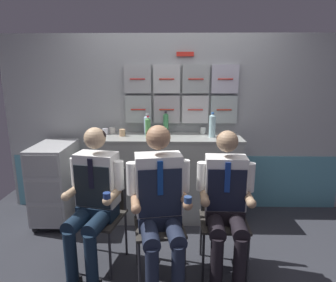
{
  "coord_description": "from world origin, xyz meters",
  "views": [
    {
      "loc": [
        -0.03,
        -2.16,
        1.71
      ],
      "look_at": [
        -0.08,
        0.48,
        1.08
      ],
      "focal_mm": 30.96,
      "sensor_mm": 36.0,
      "label": 1
    }
  ],
  "objects_px": {
    "folding_chair_near_trolley": "(223,208)",
    "water_bottle_blue_cap": "(148,127)",
    "crew_member_near_trolley": "(226,200)",
    "service_trolley": "(56,181)",
    "folding_chair_left": "(103,204)",
    "espresso_cup_small": "(122,132)",
    "crew_member_right": "(160,199)",
    "crew_member_left": "(93,195)",
    "folding_chair_right": "(158,212)"
  },
  "relations": [
    {
      "from": "crew_member_right",
      "to": "water_bottle_blue_cap",
      "type": "bearing_deg",
      "value": 99.47
    },
    {
      "from": "service_trolley",
      "to": "espresso_cup_small",
      "type": "relative_size",
      "value": 11.69
    },
    {
      "from": "crew_member_left",
      "to": "crew_member_near_trolley",
      "type": "relative_size",
      "value": 1.01
    },
    {
      "from": "crew_member_right",
      "to": "crew_member_near_trolley",
      "type": "xyz_separation_m",
      "value": [
        0.54,
        0.09,
        -0.04
      ]
    },
    {
      "from": "folding_chair_near_trolley",
      "to": "water_bottle_blue_cap",
      "type": "bearing_deg",
      "value": 130.19
    },
    {
      "from": "folding_chair_near_trolley",
      "to": "folding_chair_right",
      "type": "bearing_deg",
      "value": -170.46
    },
    {
      "from": "service_trolley",
      "to": "water_bottle_blue_cap",
      "type": "distance_m",
      "value": 1.23
    },
    {
      "from": "service_trolley",
      "to": "crew_member_right",
      "type": "relative_size",
      "value": 0.7
    },
    {
      "from": "folding_chair_near_trolley",
      "to": "crew_member_near_trolley",
      "type": "height_order",
      "value": "crew_member_near_trolley"
    },
    {
      "from": "crew_member_near_trolley",
      "to": "water_bottle_blue_cap",
      "type": "height_order",
      "value": "crew_member_near_trolley"
    },
    {
      "from": "service_trolley",
      "to": "crew_member_near_trolley",
      "type": "xyz_separation_m",
      "value": [
        1.79,
        -0.9,
        0.2
      ]
    },
    {
      "from": "folding_chair_right",
      "to": "crew_member_left",
      "type": "bearing_deg",
      "value": -178.07
    },
    {
      "from": "folding_chair_right",
      "to": "espresso_cup_small",
      "type": "height_order",
      "value": "espresso_cup_small"
    },
    {
      "from": "folding_chair_left",
      "to": "folding_chair_right",
      "type": "distance_m",
      "value": 0.53
    },
    {
      "from": "espresso_cup_small",
      "to": "folding_chair_near_trolley",
      "type": "bearing_deg",
      "value": -40.96
    },
    {
      "from": "folding_chair_right",
      "to": "folding_chair_near_trolley",
      "type": "bearing_deg",
      "value": 9.54
    },
    {
      "from": "crew_member_right",
      "to": "water_bottle_blue_cap",
      "type": "distance_m",
      "value": 1.19
    },
    {
      "from": "crew_member_near_trolley",
      "to": "service_trolley",
      "type": "bearing_deg",
      "value": 153.34
    },
    {
      "from": "crew_member_left",
      "to": "crew_member_near_trolley",
      "type": "bearing_deg",
      "value": -2.55
    },
    {
      "from": "crew_member_right",
      "to": "water_bottle_blue_cap",
      "type": "height_order",
      "value": "crew_member_right"
    },
    {
      "from": "crew_member_left",
      "to": "espresso_cup_small",
      "type": "relative_size",
      "value": 16.06
    },
    {
      "from": "crew_member_near_trolley",
      "to": "water_bottle_blue_cap",
      "type": "bearing_deg",
      "value": 125.14
    },
    {
      "from": "folding_chair_right",
      "to": "folding_chair_near_trolley",
      "type": "xyz_separation_m",
      "value": [
        0.57,
        0.1,
        0.0
      ]
    },
    {
      "from": "service_trolley",
      "to": "folding_chair_right",
      "type": "distance_m",
      "value": 1.48
    },
    {
      "from": "water_bottle_blue_cap",
      "to": "folding_chair_right",
      "type": "bearing_deg",
      "value": -80.62
    },
    {
      "from": "crew_member_near_trolley",
      "to": "espresso_cup_small",
      "type": "relative_size",
      "value": 15.9
    },
    {
      "from": "service_trolley",
      "to": "water_bottle_blue_cap",
      "type": "height_order",
      "value": "water_bottle_blue_cap"
    },
    {
      "from": "folding_chair_near_trolley",
      "to": "water_bottle_blue_cap",
      "type": "distance_m",
      "value": 1.27
    },
    {
      "from": "service_trolley",
      "to": "crew_member_near_trolley",
      "type": "distance_m",
      "value": 2.01
    },
    {
      "from": "service_trolley",
      "to": "espresso_cup_small",
      "type": "bearing_deg",
      "value": 12.07
    },
    {
      "from": "service_trolley",
      "to": "folding_chair_near_trolley",
      "type": "relative_size",
      "value": 1.06
    },
    {
      "from": "crew_member_near_trolley",
      "to": "espresso_cup_small",
      "type": "bearing_deg",
      "value": 134.05
    },
    {
      "from": "crew_member_right",
      "to": "espresso_cup_small",
      "type": "xyz_separation_m",
      "value": [
        -0.49,
        1.15,
        0.3
      ]
    },
    {
      "from": "folding_chair_left",
      "to": "crew_member_left",
      "type": "relative_size",
      "value": 0.68
    },
    {
      "from": "crew_member_left",
      "to": "folding_chair_right",
      "type": "relative_size",
      "value": 1.46
    },
    {
      "from": "crew_member_right",
      "to": "folding_chair_left",
      "type": "bearing_deg",
      "value": 150.84
    },
    {
      "from": "crew_member_left",
      "to": "water_bottle_blue_cap",
      "type": "bearing_deg",
      "value": 68.7
    },
    {
      "from": "crew_member_left",
      "to": "service_trolley",
      "type": "bearing_deg",
      "value": 128.72
    },
    {
      "from": "folding_chair_right",
      "to": "espresso_cup_small",
      "type": "xyz_separation_m",
      "value": [
        -0.46,
        0.99,
        0.49
      ]
    },
    {
      "from": "folding_chair_left",
      "to": "service_trolley",
      "type": "bearing_deg",
      "value": 136.05
    },
    {
      "from": "crew_member_right",
      "to": "espresso_cup_small",
      "type": "distance_m",
      "value": 1.28
    },
    {
      "from": "folding_chair_left",
      "to": "water_bottle_blue_cap",
      "type": "height_order",
      "value": "water_bottle_blue_cap"
    },
    {
      "from": "crew_member_left",
      "to": "folding_chair_right",
      "type": "height_order",
      "value": "crew_member_left"
    },
    {
      "from": "folding_chair_right",
      "to": "folding_chair_left",
      "type": "bearing_deg",
      "value": 164.42
    },
    {
      "from": "service_trolley",
      "to": "folding_chair_near_trolley",
      "type": "height_order",
      "value": "service_trolley"
    },
    {
      "from": "folding_chair_right",
      "to": "crew_member_right",
      "type": "relative_size",
      "value": 0.66
    },
    {
      "from": "folding_chair_left",
      "to": "folding_chair_near_trolley",
      "type": "height_order",
      "value": "same"
    },
    {
      "from": "crew_member_near_trolley",
      "to": "espresso_cup_small",
      "type": "xyz_separation_m",
      "value": [
        -1.02,
        1.06,
        0.34
      ]
    },
    {
      "from": "crew_member_right",
      "to": "folding_chair_near_trolley",
      "type": "relative_size",
      "value": 1.51
    },
    {
      "from": "crew_member_near_trolley",
      "to": "water_bottle_blue_cap",
      "type": "relative_size",
      "value": 5.24
    }
  ]
}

